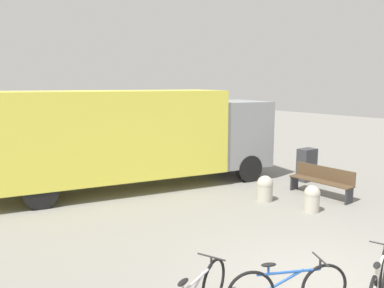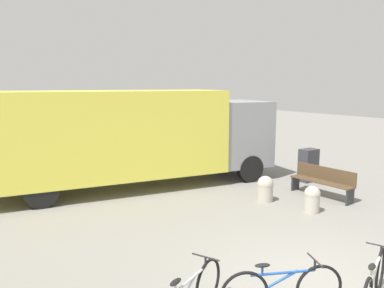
{
  "view_description": "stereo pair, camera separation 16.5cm",
  "coord_description": "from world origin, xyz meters",
  "px_view_note": "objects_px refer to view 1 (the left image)",
  "views": [
    {
      "loc": [
        -4.84,
        -3.33,
        3.2
      ],
      "look_at": [
        0.86,
        4.87,
        1.6
      ],
      "focal_mm": 35.0,
      "sensor_mm": 36.0,
      "label": 1
    },
    {
      "loc": [
        -4.7,
        -3.42,
        3.2
      ],
      "look_at": [
        0.86,
        4.87,
        1.6
      ],
      "focal_mm": 35.0,
      "sensor_mm": 36.0,
      "label": 2
    }
  ],
  "objects_px": {
    "bollard_far_bench": "(265,188)",
    "utility_box": "(307,165)",
    "park_bench": "(322,180)",
    "delivery_truck": "(131,134)",
    "bollard_near_bench": "(312,198)",
    "bicycle_far": "(378,282)"
  },
  "relations": [
    {
      "from": "bollard_far_bench",
      "to": "utility_box",
      "type": "height_order",
      "value": "utility_box"
    },
    {
      "from": "park_bench",
      "to": "utility_box",
      "type": "xyz_separation_m",
      "value": [
        1.05,
        1.37,
        0.07
      ]
    },
    {
      "from": "delivery_truck",
      "to": "utility_box",
      "type": "xyz_separation_m",
      "value": [
        5.12,
        -2.61,
        -1.13
      ]
    },
    {
      "from": "park_bench",
      "to": "bollard_far_bench",
      "type": "distance_m",
      "value": 1.78
    },
    {
      "from": "delivery_truck",
      "to": "park_bench",
      "type": "xyz_separation_m",
      "value": [
        4.07,
        -3.97,
        -1.19
      ]
    },
    {
      "from": "bollard_near_bench",
      "to": "bollard_far_bench",
      "type": "bearing_deg",
      "value": 103.9
    },
    {
      "from": "bollard_far_bench",
      "to": "bicycle_far",
      "type": "bearing_deg",
      "value": -117.27
    },
    {
      "from": "bicycle_far",
      "to": "utility_box",
      "type": "height_order",
      "value": "utility_box"
    },
    {
      "from": "bicycle_far",
      "to": "bollard_near_bench",
      "type": "xyz_separation_m",
      "value": [
        2.64,
        3.17,
        -0.02
      ]
    },
    {
      "from": "bicycle_far",
      "to": "utility_box",
      "type": "bearing_deg",
      "value": 25.23
    },
    {
      "from": "park_bench",
      "to": "bollard_near_bench",
      "type": "height_order",
      "value": "park_bench"
    },
    {
      "from": "delivery_truck",
      "to": "bollard_far_bench",
      "type": "distance_m",
      "value": 4.33
    },
    {
      "from": "delivery_truck",
      "to": "bollard_far_bench",
      "type": "xyz_separation_m",
      "value": [
        2.4,
        -3.36,
        -1.3
      ]
    },
    {
      "from": "bollard_far_bench",
      "to": "utility_box",
      "type": "xyz_separation_m",
      "value": [
        2.72,
        0.76,
        0.18
      ]
    },
    {
      "from": "park_bench",
      "to": "bollard_near_bench",
      "type": "distance_m",
      "value": 1.52
    },
    {
      "from": "delivery_truck",
      "to": "park_bench",
      "type": "height_order",
      "value": "delivery_truck"
    },
    {
      "from": "bollard_far_bench",
      "to": "park_bench",
      "type": "bearing_deg",
      "value": -20.1
    },
    {
      "from": "bollard_near_bench",
      "to": "utility_box",
      "type": "distance_m",
      "value": 3.17
    },
    {
      "from": "park_bench",
      "to": "bollard_near_bench",
      "type": "xyz_separation_m",
      "value": [
        -1.35,
        -0.7,
        -0.12
      ]
    },
    {
      "from": "bicycle_far",
      "to": "utility_box",
      "type": "relative_size",
      "value": 1.56
    },
    {
      "from": "bollard_far_bench",
      "to": "bollard_near_bench",
      "type": "bearing_deg",
      "value": -76.1
    },
    {
      "from": "utility_box",
      "to": "park_bench",
      "type": "bearing_deg",
      "value": -127.49
    }
  ]
}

